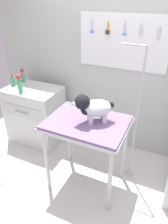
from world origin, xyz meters
TOP-DOWN VIEW (x-y plane):
  - ground at (0.00, 0.00)m, footprint 4.40×4.00m
  - rear_wall_panel at (0.00, 1.28)m, footprint 4.00×0.11m
  - grooming_table at (-0.08, 0.33)m, footprint 0.89×0.67m
  - grooming_arm at (0.38, 0.69)m, footprint 0.29×0.11m
  - dog at (-0.03, 0.35)m, footprint 0.42×0.35m
  - counter_left at (-1.19, 0.83)m, footprint 0.80×0.58m
  - pump_bottle_white at (-1.52, 0.81)m, footprint 0.06×0.06m
  - detangler_spray at (-1.26, 0.67)m, footprint 0.06×0.06m
  - spray_bottle_short at (-1.47, 0.99)m, footprint 0.05×0.05m

SIDE VIEW (x-z plane):
  - ground at x=0.00m, z-range -0.04..0.00m
  - counter_left at x=-1.19m, z-range 0.00..0.89m
  - grooming_arm at x=0.38m, z-range -0.05..1.63m
  - grooming_table at x=-0.08m, z-range 0.35..1.26m
  - pump_bottle_white at x=-1.52m, z-range 0.87..1.05m
  - spray_bottle_short at x=-1.47m, z-range 0.87..1.08m
  - detangler_spray at x=-1.26m, z-range 0.87..1.12m
  - dog at x=-0.03m, z-range 0.92..1.24m
  - rear_wall_panel at x=0.00m, z-range 0.01..2.31m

